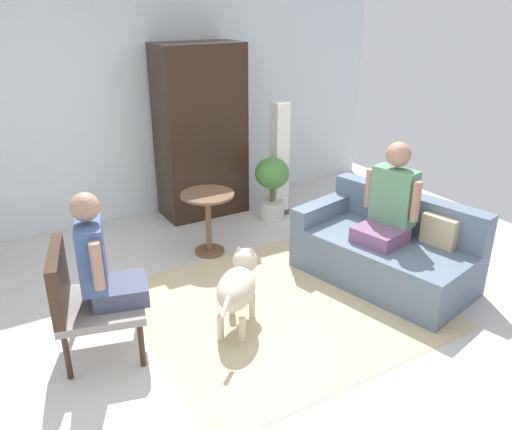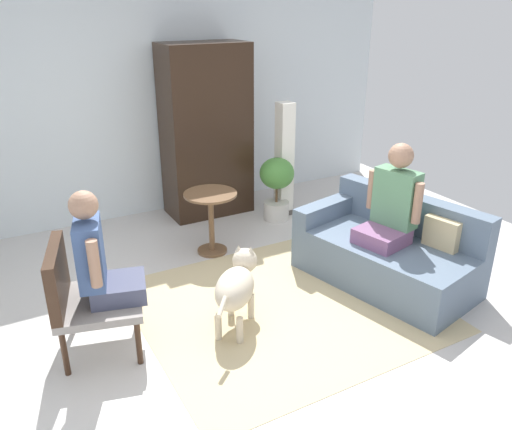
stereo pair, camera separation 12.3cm
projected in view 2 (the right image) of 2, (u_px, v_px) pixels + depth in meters
ground_plane at (266, 307)px, 4.56m from camera, size 7.04×7.04×0.00m
back_wall at (154, 96)px, 6.19m from camera, size 6.47×0.12×2.86m
area_rug at (283, 305)px, 4.57m from camera, size 2.44×2.23×0.01m
couch at (387, 251)px, 4.91m from camera, size 1.22×1.78×0.80m
armchair at (80, 292)px, 3.82m from camera, size 0.76×0.77×0.89m
person_on_couch at (392, 203)px, 4.68m from camera, size 0.54×0.55×0.91m
person_on_armchair at (99, 258)px, 3.75m from camera, size 0.54×0.52×0.87m
round_end_table at (211, 213)px, 5.38m from camera, size 0.55×0.55×0.67m
dog at (236, 285)px, 4.18m from camera, size 0.62×0.67×0.60m
potted_plant at (277, 183)px, 6.20m from camera, size 0.42×0.42×0.78m
column_lamp at (284, 161)px, 6.29m from camera, size 0.20×0.20×1.40m
armoire_cabinet at (206, 132)px, 6.23m from camera, size 1.01×0.56×2.06m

